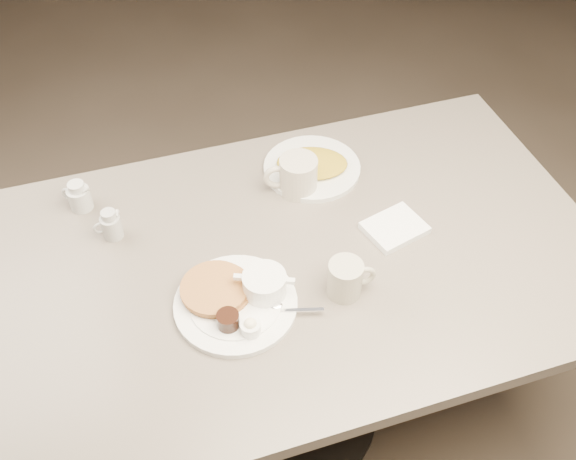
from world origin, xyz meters
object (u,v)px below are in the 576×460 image
object	(u,v)px
main_plate	(238,297)
hash_plate	(312,166)
diner_table	(290,299)
coffee_mug_far	(297,176)
creamer_left	(111,225)
coffee_mug_near	(346,278)
creamer_right	(79,197)

from	to	relation	value
main_plate	hash_plate	xyz separation A→B (m)	(0.30, 0.37, -0.01)
diner_table	hash_plate	size ratio (longest dim) A/B	4.55
hash_plate	diner_table	bearing A→B (deg)	-118.52
coffee_mug_far	main_plate	bearing A→B (deg)	-127.51
creamer_left	coffee_mug_near	bearing A→B (deg)	-34.95
main_plate	coffee_mug_far	size ratio (longest dim) A/B	2.44
diner_table	main_plate	xyz separation A→B (m)	(-0.15, -0.10, 0.19)
diner_table	creamer_left	bearing A→B (deg)	153.47
diner_table	creamer_right	xyz separation A→B (m)	(-0.45, 0.32, 0.21)
diner_table	main_plate	size ratio (longest dim) A/B	4.17
coffee_mug_far	creamer_left	xyz separation A→B (m)	(-0.48, -0.02, -0.01)
main_plate	coffee_mug_near	size ratio (longest dim) A/B	3.14
coffee_mug_near	hash_plate	xyz separation A→B (m)	(0.06, 0.41, -0.03)
coffee_mug_far	creamer_left	world-z (taller)	coffee_mug_far
main_plate	hash_plate	bearing A→B (deg)	50.90
diner_table	coffee_mug_near	distance (m)	0.27
main_plate	coffee_mug_far	bearing A→B (deg)	52.49
main_plate	coffee_mug_near	distance (m)	0.24
creamer_left	creamer_right	bearing A→B (deg)	117.47
coffee_mug_far	diner_table	bearing A→B (deg)	-111.81
coffee_mug_far	creamer_right	world-z (taller)	coffee_mug_far
creamer_left	hash_plate	distance (m)	0.54
diner_table	coffee_mug_far	distance (m)	0.32
coffee_mug_near	coffee_mug_far	xyz separation A→B (m)	(0.00, 0.35, 0.00)
main_plate	creamer_right	size ratio (longest dim) A/B	4.49
creamer_left	hash_plate	size ratio (longest dim) A/B	0.24
coffee_mug_near	creamer_right	size ratio (longest dim) A/B	1.43
coffee_mug_near	coffee_mug_far	size ratio (longest dim) A/B	0.78
main_plate	coffee_mug_near	xyz separation A→B (m)	(0.24, -0.04, 0.02)
coffee_mug_near	coffee_mug_far	distance (m)	0.35
diner_table	main_plate	bearing A→B (deg)	-147.63
coffee_mug_near	hash_plate	distance (m)	0.42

